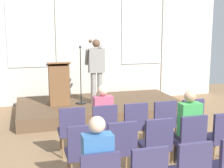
{
  "coord_description": "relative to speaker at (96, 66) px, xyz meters",
  "views": [
    {
      "loc": [
        -1.98,
        -4.52,
        2.33
      ],
      "look_at": [
        -0.04,
        2.32,
        1.05
      ],
      "focal_mm": 49.99,
      "sensor_mm": 36.0,
      "label": 1
    }
  ],
  "objects": [
    {
      "name": "chair_r0_c3",
      "position": [
        0.74,
        -2.6,
        -0.79
      ],
      "size": [
        0.46,
        0.44,
        0.94
      ],
      "color": "olive",
      "rests_on": "ground"
    },
    {
      "name": "speaker",
      "position": [
        0.0,
        0.0,
        0.0
      ],
      "size": [
        0.5,
        0.69,
        1.73
      ],
      "color": "gray",
      "rests_on": "stage_platform"
    },
    {
      "name": "chair_r1_c2",
      "position": [
        0.14,
        -3.66,
        -0.79
      ],
      "size": [
        0.46,
        0.44,
        0.94
      ],
      "color": "olive",
      "rests_on": "ground"
    },
    {
      "name": "rear_partition",
      "position": [
        0.17,
        1.65,
        0.57
      ],
      "size": [
        8.78,
        0.14,
        3.72
      ],
      "color": "beige",
      "rests_on": "ground"
    },
    {
      "name": "chair_r1_c0",
      "position": [
        -1.07,
        -3.66,
        -0.79
      ],
      "size": [
        0.46,
        0.44,
        0.94
      ],
      "color": "olive",
      "rests_on": "ground"
    },
    {
      "name": "chair_r0_c2",
      "position": [
        0.14,
        -2.6,
        -0.79
      ],
      "size": [
        0.46,
        0.44,
        0.94
      ],
      "color": "olive",
      "rests_on": "ground"
    },
    {
      "name": "audience_r2_c0",
      "position": [
        -1.07,
        -4.63,
        -0.58
      ],
      "size": [
        0.36,
        0.39,
        1.33
      ],
      "color": "#2D2D33",
      "rests_on": "ground"
    },
    {
      "name": "chair_r1_c1",
      "position": [
        -0.46,
        -3.66,
        -0.79
      ],
      "size": [
        0.46,
        0.44,
        0.94
      ],
      "color": "olive",
      "rests_on": "ground"
    },
    {
      "name": "stage_platform",
      "position": [
        0.14,
        0.12,
        -1.16
      ],
      "size": [
        4.47,
        2.46,
        0.31
      ],
      "primitive_type": "cube",
      "color": "brown",
      "rests_on": "ground"
    },
    {
      "name": "chair_r0_c4",
      "position": [
        1.34,
        -2.6,
        -0.79
      ],
      "size": [
        0.46,
        0.44,
        0.94
      ],
      "color": "olive",
      "rests_on": "ground"
    },
    {
      "name": "chair_r0_c0",
      "position": [
        -1.07,
        -2.6,
        -0.79
      ],
      "size": [
        0.46,
        0.44,
        0.94
      ],
      "color": "olive",
      "rests_on": "ground"
    },
    {
      "name": "chair_r0_c1",
      "position": [
        -0.46,
        -2.6,
        -0.79
      ],
      "size": [
        0.46,
        0.44,
        0.94
      ],
      "color": "olive",
      "rests_on": "ground"
    },
    {
      "name": "audience_r0_c1",
      "position": [
        -0.46,
        -2.52,
        -0.6
      ],
      "size": [
        0.36,
        0.39,
        1.29
      ],
      "color": "#2D2D33",
      "rests_on": "ground"
    },
    {
      "name": "lectern",
      "position": [
        -0.98,
        0.15,
        -0.45
      ],
      "size": [
        0.6,
        0.48,
        1.16
      ],
      "color": "brown",
      "rests_on": "stage_platform"
    },
    {
      "name": "chair_r1_c4",
      "position": [
        1.34,
        -3.66,
        -0.79
      ],
      "size": [
        0.46,
        0.44,
        0.94
      ],
      "color": "olive",
      "rests_on": "ground"
    },
    {
      "name": "mic_stand",
      "position": [
        -0.4,
        0.09,
        -0.67
      ],
      "size": [
        0.28,
        0.28,
        1.55
      ],
      "color": "black",
      "rests_on": "stage_platform"
    },
    {
      "name": "audience_r1_c3",
      "position": [
        0.74,
        -3.58,
        -0.58
      ],
      "size": [
        0.36,
        0.39,
        1.33
      ],
      "color": "#2D2D33",
      "rests_on": "ground"
    },
    {
      "name": "chair_r1_c3",
      "position": [
        0.74,
        -3.66,
        -0.79
      ],
      "size": [
        0.46,
        0.44,
        0.94
      ],
      "color": "olive",
      "rests_on": "ground"
    }
  ]
}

